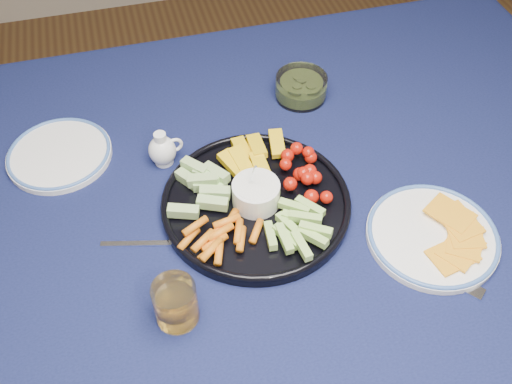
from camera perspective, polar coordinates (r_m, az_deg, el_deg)
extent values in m
plane|color=brown|center=(1.76, -0.44, -15.50)|extent=(4.00, 4.00, 0.00)
cylinder|color=#52361B|center=(1.92, 17.46, 6.20)|extent=(0.07, 0.07, 0.70)
cube|color=#52361B|center=(1.15, -0.64, 0.04)|extent=(1.60, 1.00, 0.04)
cube|color=#0D1337|center=(1.13, -0.65, 0.80)|extent=(1.66, 1.06, 0.01)
cube|color=#0D1337|center=(1.62, -5.47, 10.92)|extent=(1.66, 0.01, 0.30)
cylinder|color=black|center=(1.09, 0.00, -1.26)|extent=(0.36, 0.36, 0.02)
torus|color=black|center=(1.08, 0.00, -0.86)|extent=(0.36, 0.36, 0.01)
cylinder|color=white|center=(1.06, 0.00, -0.17)|extent=(0.09, 0.09, 0.05)
cylinder|color=white|center=(1.05, 0.00, 0.54)|extent=(0.08, 0.08, 0.01)
cylinder|color=white|center=(1.19, -9.18, 3.13)|extent=(0.04, 0.04, 0.01)
ellipsoid|color=white|center=(1.17, -9.35, 4.11)|extent=(0.06, 0.06, 0.06)
cylinder|color=white|center=(1.14, -9.55, 5.29)|extent=(0.02, 0.02, 0.02)
torus|color=white|center=(1.16, -8.14, 4.67)|extent=(0.04, 0.01, 0.03)
torus|color=#426BB9|center=(1.15, -9.48, 4.88)|extent=(0.03, 0.03, 0.00)
cylinder|color=silver|center=(1.31, 4.53, 10.42)|extent=(0.12, 0.12, 0.05)
cylinder|color=#52661D|center=(1.32, 4.51, 10.10)|extent=(0.10, 0.10, 0.03)
cylinder|color=white|center=(1.09, 17.19, -4.25)|extent=(0.24, 0.24, 0.01)
torus|color=#426BB9|center=(1.08, 17.29, -4.01)|extent=(0.24, 0.24, 0.01)
cylinder|color=silver|center=(0.93, -8.04, -10.91)|extent=(0.07, 0.07, 0.08)
cylinder|color=gold|center=(0.95, -7.91, -11.48)|extent=(0.06, 0.06, 0.05)
cube|color=silver|center=(1.06, -11.43, -5.10)|extent=(0.14, 0.05, 0.00)
cube|color=silver|center=(1.05, -6.91, -5.09)|extent=(0.04, 0.03, 0.00)
cube|color=silver|center=(1.05, 16.35, -6.90)|extent=(0.11, 0.13, 0.00)
cube|color=silver|center=(1.05, 20.78, -9.13)|extent=(0.04, 0.05, 0.00)
cylinder|color=white|center=(1.25, -19.03, 3.52)|extent=(0.21, 0.21, 0.01)
torus|color=#426BB9|center=(1.24, -19.12, 3.76)|extent=(0.21, 0.21, 0.01)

